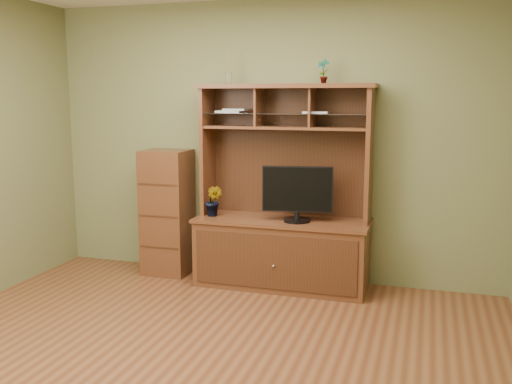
% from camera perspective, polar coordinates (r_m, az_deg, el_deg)
% --- Properties ---
extents(room, '(4.54, 4.04, 2.74)m').
position_cam_1_polar(room, '(3.71, -6.99, 2.71)').
color(room, '#582E19').
rests_on(room, ground).
extents(media_hutch, '(1.66, 0.61, 1.90)m').
position_cam_1_polar(media_hutch, '(5.41, 2.66, -4.00)').
color(media_hutch, '#4F2B16').
rests_on(media_hutch, room).
extents(monitor, '(0.65, 0.25, 0.51)m').
position_cam_1_polar(monitor, '(5.21, 4.15, -0.06)').
color(monitor, black).
rests_on(monitor, media_hutch).
extents(orchid_plant, '(0.18, 0.15, 0.30)m').
position_cam_1_polar(orchid_plant, '(5.47, -4.25, -0.89)').
color(orchid_plant, '#2B531C').
rests_on(orchid_plant, media_hutch).
extents(top_plant, '(0.13, 0.11, 0.22)m').
position_cam_1_polar(top_plant, '(5.26, 6.75, 11.90)').
color(top_plant, '#386724').
rests_on(top_plant, media_hutch).
extents(reed_diffuser, '(0.06, 0.06, 0.32)m').
position_cam_1_polar(reed_diffuser, '(5.50, -2.78, 11.99)').
color(reed_diffuser, silver).
rests_on(reed_diffuser, media_hutch).
extents(magazines, '(1.09, 0.21, 0.04)m').
position_cam_1_polar(magazines, '(5.40, 0.25, 8.08)').
color(magazines, silver).
rests_on(magazines, media_hutch).
extents(side_cabinet, '(0.45, 0.41, 1.26)m').
position_cam_1_polar(side_cabinet, '(5.84, -8.85, -2.01)').
color(side_cabinet, '#4F2B16').
rests_on(side_cabinet, room).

